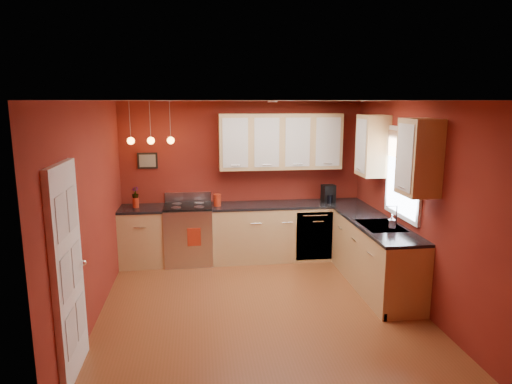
{
  "coord_description": "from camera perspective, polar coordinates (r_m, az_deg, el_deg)",
  "views": [
    {
      "loc": [
        -0.74,
        -5.41,
        2.59
      ],
      "look_at": [
        0.08,
        1.0,
        1.3
      ],
      "focal_mm": 32.0,
      "sensor_mm": 36.0,
      "label": 1
    }
  ],
  "objects": [
    {
      "name": "dishwasher_front",
      "position": [
        7.47,
        7.3,
        -5.48
      ],
      "size": [
        0.6,
        0.02,
        0.8
      ],
      "primitive_type": "cube",
      "color": "silver",
      "rests_on": "base_cabinets_back_right"
    },
    {
      "name": "wall_right",
      "position": [
        6.2,
        19.12,
        -1.4
      ],
      "size": [
        0.02,
        4.2,
        2.6
      ],
      "primitive_type": "cube",
      "color": "maroon",
      "rests_on": "floor"
    },
    {
      "name": "base_cabinets_back_right",
      "position": [
        7.66,
        4.07,
        -4.99
      ],
      "size": [
        2.54,
        0.6,
        0.9
      ],
      "primitive_type": "cube",
      "color": "tan",
      "rests_on": "floor"
    },
    {
      "name": "wall_front",
      "position": [
        3.63,
        5.02,
        -9.64
      ],
      "size": [
        4.0,
        0.02,
        2.6
      ],
      "primitive_type": "cube",
      "color": "maroon",
      "rests_on": "floor"
    },
    {
      "name": "dish_towel",
      "position": [
        7.19,
        -7.75,
        -5.6
      ],
      "size": [
        0.21,
        0.01,
        0.29
      ],
      "primitive_type": "cube",
      "color": "#9E2511",
      "rests_on": "gas_range"
    },
    {
      "name": "wall_picture",
      "position": [
        7.59,
        -13.4,
        3.83
      ],
      "size": [
        0.32,
        0.03,
        0.26
      ],
      "primitive_type": "cube",
      "color": "black",
      "rests_on": "wall_back"
    },
    {
      "name": "floor",
      "position": [
        6.04,
        0.45,
        -14.13
      ],
      "size": [
        4.2,
        4.2,
        0.0
      ],
      "primitive_type": "plane",
      "color": "brown",
      "rests_on": "ground"
    },
    {
      "name": "counter_back_left",
      "position": [
        7.46,
        -14.13,
        -2.04
      ],
      "size": [
        0.7,
        0.62,
        0.04
      ],
      "primitive_type": "cube",
      "color": "black",
      "rests_on": "base_cabinets_back_left"
    },
    {
      "name": "red_canister",
      "position": [
        7.33,
        -4.87,
        -1.01
      ],
      "size": [
        0.13,
        0.13,
        0.19
      ],
      "color": "#9E2511",
      "rests_on": "counter_back_right"
    },
    {
      "name": "coffee_maker",
      "position": [
        7.67,
        9.05,
        -0.28
      ],
      "size": [
        0.23,
        0.23,
        0.29
      ],
      "rotation": [
        0.0,
        0.0,
        0.17
      ],
      "color": "black",
      "rests_on": "counter_back_right"
    },
    {
      "name": "flowers",
      "position": [
        7.43,
        -14.86,
        -0.13
      ],
      "size": [
        0.13,
        0.13,
        0.19
      ],
      "primitive_type": "imported",
      "rotation": [
        0.0,
        0.0,
        -0.31
      ],
      "color": "#9E2511",
      "rests_on": "red_vase"
    },
    {
      "name": "door_left_wall",
      "position": [
        4.66,
        -22.43,
        -9.28
      ],
      "size": [
        0.12,
        0.82,
        2.05
      ],
      "color": "white",
      "rests_on": "floor"
    },
    {
      "name": "base_cabinets_back_left",
      "position": [
        7.58,
        -13.96,
        -5.5
      ],
      "size": [
        0.7,
        0.6,
        0.9
      ],
      "primitive_type": "cube",
      "color": "tan",
      "rests_on": "floor"
    },
    {
      "name": "upper_cabinets_back",
      "position": [
        7.48,
        3.06,
        6.33
      ],
      "size": [
        2.0,
        0.35,
        0.9
      ],
      "primitive_type": "cube",
      "color": "tan",
      "rests_on": "wall_back"
    },
    {
      "name": "wall_left",
      "position": [
        5.7,
        -19.88,
        -2.52
      ],
      "size": [
        0.02,
        4.2,
        2.6
      ],
      "primitive_type": "cube",
      "color": "maroon",
      "rests_on": "floor"
    },
    {
      "name": "wall_back",
      "position": [
        7.66,
        -1.65,
        1.55
      ],
      "size": [
        4.0,
        0.02,
        2.6
      ],
      "primitive_type": "cube",
      "color": "maroon",
      "rests_on": "floor"
    },
    {
      "name": "sink",
      "position": [
        6.43,
        15.33,
        -4.26
      ],
      "size": [
        0.5,
        0.7,
        0.33
      ],
      "color": "gray",
      "rests_on": "counter_right"
    },
    {
      "name": "counter_back_right",
      "position": [
        7.55,
        4.12,
        -1.57
      ],
      "size": [
        2.54,
        0.62,
        0.04
      ],
      "primitive_type": "cube",
      "color": "black",
      "rests_on": "base_cabinets_back_right"
    },
    {
      "name": "window",
      "position": [
        6.39,
        17.95,
        2.58
      ],
      "size": [
        0.06,
        1.02,
        1.22
      ],
      "color": "white",
      "rests_on": "wall_right"
    },
    {
      "name": "pendant_lights",
      "position": [
        7.22,
        -13.01,
        6.34
      ],
      "size": [
        0.71,
        0.11,
        0.66
      ],
      "color": "gray",
      "rests_on": "ceiling"
    },
    {
      "name": "ceiling",
      "position": [
        5.46,
        0.49,
        11.35
      ],
      "size": [
        4.0,
        4.2,
        0.02
      ],
      "primitive_type": "cube",
      "color": "white",
      "rests_on": "wall_back"
    },
    {
      "name": "red_vase",
      "position": [
        7.46,
        -14.8,
        -1.29
      ],
      "size": [
        0.1,
        0.1,
        0.16
      ],
      "primitive_type": "cylinder",
      "color": "#9E2511",
      "rests_on": "counter_back_left"
    },
    {
      "name": "gas_range",
      "position": [
        7.52,
        -8.42,
        -5.17
      ],
      "size": [
        0.76,
        0.64,
        1.11
      ],
      "color": "silver",
      "rests_on": "floor"
    },
    {
      "name": "upper_cabinets_right",
      "position": [
        6.32,
        16.77,
        4.95
      ],
      "size": [
        0.35,
        1.95,
        0.9
      ],
      "primitive_type": "cube",
      "color": "tan",
      "rests_on": "wall_right"
    },
    {
      "name": "base_cabinets_right",
      "position": [
        6.7,
        14.62,
        -7.76
      ],
      "size": [
        0.6,
        2.1,
        0.9
      ],
      "primitive_type": "cube",
      "color": "tan",
      "rests_on": "floor"
    },
    {
      "name": "counter_right",
      "position": [
        6.56,
        14.82,
        -3.88
      ],
      "size": [
        0.62,
        2.1,
        0.04
      ],
      "primitive_type": "cube",
      "color": "black",
      "rests_on": "base_cabinets_right"
    },
    {
      "name": "soap_pump",
      "position": [
        6.24,
        16.6,
        -3.6
      ],
      "size": [
        0.11,
        0.11,
        0.2
      ],
      "primitive_type": "imported",
      "rotation": [
        0.0,
        0.0,
        -0.22
      ],
      "color": "white",
      "rests_on": "counter_right"
    }
  ]
}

